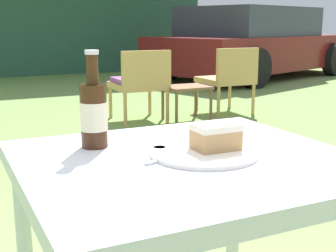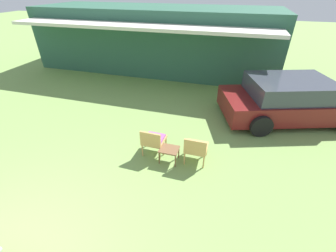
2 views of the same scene
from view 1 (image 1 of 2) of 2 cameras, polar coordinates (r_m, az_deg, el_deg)
name	(u,v)px [view 1 (image 1 of 2)]	position (r m, az deg, el deg)	size (l,w,h in m)	color
parked_car	(253,44)	(9.01, 10.31, 9.84)	(4.58, 3.09, 1.28)	maroon
wicker_chair_cushioned	(140,81)	(4.79, -3.45, 5.49)	(0.52, 0.55, 0.74)	tan
wicker_chair_plain	(229,76)	(5.27, 7.42, 6.02)	(0.51, 0.54, 0.74)	tan
garden_side_table	(187,91)	(4.85, 2.29, 4.31)	(0.45, 0.37, 0.36)	brown
patio_table	(188,194)	(1.05, 2.40, -8.32)	(0.72, 0.65, 0.71)	silver
cake_on_plate	(210,147)	(1.04, 5.11, -2.51)	(0.24, 0.24, 0.07)	white
cola_bottle_near	(94,113)	(1.10, -9.05, 1.62)	(0.06, 0.06, 0.23)	#381E0F
fork	(180,158)	(1.01, 1.48, -3.86)	(0.18, 0.04, 0.01)	silver
loose_bottle_cap	(160,149)	(1.07, -1.03, -2.83)	(0.03, 0.03, 0.01)	silver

